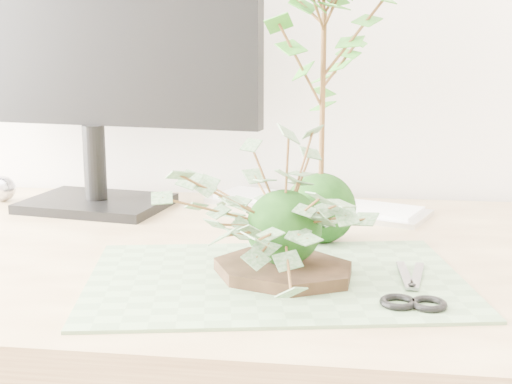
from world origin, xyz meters
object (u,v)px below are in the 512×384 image
at_px(desk, 326,313).
at_px(ivy_kokedama, 284,192).
at_px(maple_kokedama, 324,32).
at_px(keyboard, 315,205).
at_px(monitor, 91,32).

xyz_separation_m(desk, ivy_kokedama, (-0.05, -0.12, 0.19)).
distance_m(desk, maple_kokedama, 0.38).
height_order(desk, maple_kokedama, maple_kokedama).
distance_m(ivy_kokedama, keyboard, 0.38).
distance_m(maple_kokedama, monitor, 0.43).
bearing_deg(ivy_kokedama, maple_kokedama, 78.01).
xyz_separation_m(maple_kokedama, monitor, (-0.39, 0.17, 0.00)).
xyz_separation_m(desk, maple_kokedama, (-0.01, 0.05, 0.38)).
relative_size(maple_kokedama, monitor, 0.72).
distance_m(desk, keyboard, 0.27).
height_order(desk, ivy_kokedama, ivy_kokedama).
relative_size(keyboard, monitor, 0.68).
height_order(keyboard, monitor, monitor).
bearing_deg(monitor, maple_kokedama, -14.57).
distance_m(ivy_kokedama, monitor, 0.52).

